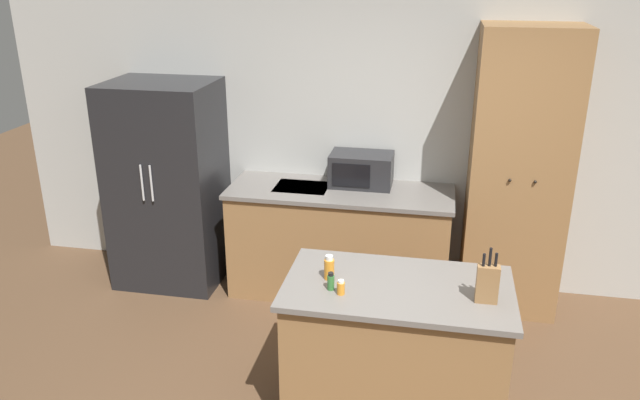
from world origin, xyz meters
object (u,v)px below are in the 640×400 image
object	(u,v)px
knife_block	(487,283)
spice_bottle_amber_oil	(329,268)
refrigerator	(168,184)
spice_bottle_tall_dark	(341,288)
microwave	(361,169)
pantry_cabinet	(518,175)
spice_bottle_short_red	(331,282)

from	to	relation	value
knife_block	spice_bottle_amber_oil	world-z (taller)	knife_block
refrigerator	spice_bottle_tall_dark	world-z (taller)	refrigerator
microwave	spice_bottle_tall_dark	xyz separation A→B (m)	(0.13, -1.80, -0.12)
refrigerator	spice_bottle_amber_oil	bearing A→B (deg)	-40.84
spice_bottle_amber_oil	pantry_cabinet	bearing A→B (deg)	51.96
knife_block	spice_bottle_tall_dark	bearing A→B (deg)	-174.67
refrigerator	pantry_cabinet	world-z (taller)	pantry_cabinet
spice_bottle_tall_dark	spice_bottle_short_red	world-z (taller)	spice_bottle_short_red
spice_bottle_short_red	spice_bottle_amber_oil	bearing A→B (deg)	104.58
refrigerator	spice_bottle_tall_dark	distance (m)	2.41
spice_bottle_amber_oil	microwave	bearing A→B (deg)	91.04
microwave	spice_bottle_amber_oil	distance (m)	1.63
knife_block	spice_bottle_amber_oil	distance (m)	0.91
pantry_cabinet	spice_bottle_amber_oil	distance (m)	1.97
spice_bottle_short_red	microwave	bearing A→B (deg)	92.04
knife_block	spice_bottle_short_red	distance (m)	0.87
refrigerator	spice_bottle_short_red	bearing A→B (deg)	-42.67
pantry_cabinet	spice_bottle_short_red	world-z (taller)	pantry_cabinet
pantry_cabinet	spice_bottle_amber_oil	bearing A→B (deg)	-128.04
microwave	spice_bottle_tall_dark	world-z (taller)	microwave
knife_block	spice_bottle_short_red	bearing A→B (deg)	-177.76
spice_bottle_short_red	spice_bottle_amber_oil	world-z (taller)	spice_bottle_amber_oil
spice_bottle_short_red	spice_bottle_amber_oil	size ratio (longest dim) A/B	0.71
refrigerator	pantry_cabinet	bearing A→B (deg)	1.78
microwave	spice_bottle_short_red	bearing A→B (deg)	-87.96
refrigerator	knife_block	bearing A→B (deg)	-30.89
pantry_cabinet	spice_bottle_short_red	size ratio (longest dim) A/B	20.86
spice_bottle_amber_oil	spice_bottle_tall_dark	bearing A→B (deg)	-59.62
knife_block	spice_bottle_tall_dark	distance (m)	0.81
microwave	spice_bottle_short_red	xyz separation A→B (m)	(0.06, -1.76, -0.11)
spice_bottle_tall_dark	knife_block	bearing A→B (deg)	5.33
pantry_cabinet	spice_bottle_short_red	xyz separation A→B (m)	(-1.17, -1.67, -0.17)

